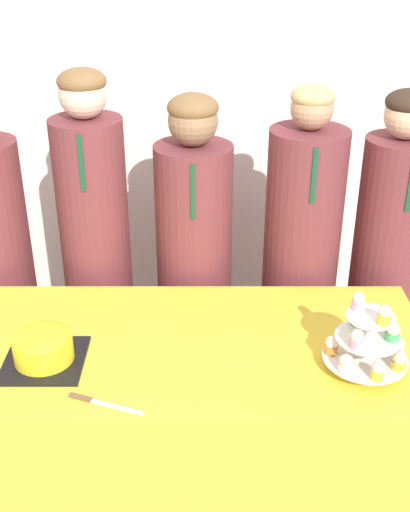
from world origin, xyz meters
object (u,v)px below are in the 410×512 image
student_0 (0,268)px  student_3 (301,269)px  cake_knife (95,401)px  student_2 (196,270)px  student_1 (99,259)px  round_cake (45,346)px  student_4 (387,268)px  cupcake_stand (369,342)px

student_0 → student_3: (1.30, 0.00, -0.00)m
cake_knife → student_2: bearing=92.3°
student_1 → student_3: (0.87, 0.00, -0.05)m
round_cake → student_4: (1.30, 0.71, -0.10)m
student_0 → student_2: (0.84, 0.00, -0.01)m
student_3 → student_0: bearing=-180.0°
student_3 → student_2: bearing=-180.0°
cake_knife → student_0: size_ratio=0.17×
student_0 → cupcake_stand: bearing=-27.9°
cake_knife → cupcake_stand: 0.87m
cake_knife → student_0: (-0.55, 0.91, -0.04)m
student_2 → student_4: 0.82m
cake_knife → student_3: size_ratio=0.16×
student_1 → round_cake: bearing=-95.3°
cupcake_stand → student_4: 0.80m
student_0 → student_4: size_ratio=1.00×
student_3 → student_4: bearing=-0.0°
round_cake → student_0: (-0.36, 0.71, -0.10)m
cake_knife → student_3: (0.74, 0.91, -0.04)m
student_1 → student_4: (1.24, -0.00, -0.04)m
cupcake_stand → student_4: student_4 is taller
round_cake → student_3: size_ratio=0.18×
cake_knife → student_1: size_ratio=0.16×
student_3 → student_1: bearing=-180.0°
cake_knife → student_4: (1.11, 0.91, -0.04)m
student_2 → cake_knife: bearing=-107.7°
student_2 → student_3: bearing=0.0°
cupcake_stand → student_2: bearing=127.0°
student_1 → student_4: bearing=-0.0°
student_2 → student_4: bearing=-0.0°
student_1 → student_3: 0.87m
student_4 → cupcake_stand: bearing=-109.4°
cupcake_stand → student_0: student_0 is taller
student_2 → cupcake_stand: bearing=-53.0°
student_3 → cupcake_stand: bearing=-81.8°
cake_knife → student_1: student_1 is taller
student_1 → cupcake_stand: bearing=-37.4°
student_2 → student_3: (0.45, 0.00, 0.01)m
cupcake_stand → student_0: size_ratio=0.19×
round_cake → cupcake_stand: bearing=-2.0°
student_0 → student_1: student_1 is taller
cupcake_stand → student_2: size_ratio=0.19×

